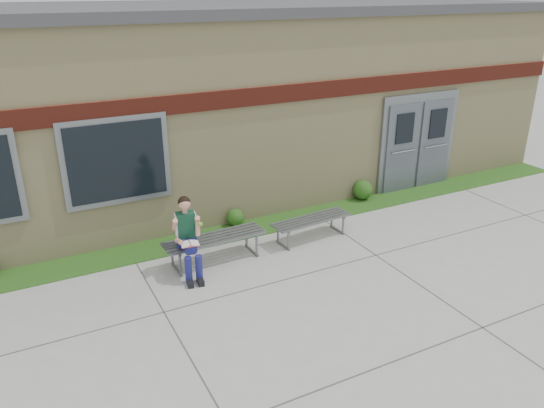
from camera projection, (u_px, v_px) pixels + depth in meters
ground at (347, 281)px, 8.90m from camera, size 80.00×80.00×0.00m
grass_strip at (275, 223)px, 11.03m from camera, size 16.00×0.80×0.02m
school_building at (212, 94)px, 13.01m from camera, size 16.20×6.22×4.20m
bench_left at (215, 243)px, 9.40m from camera, size 1.85×0.58×0.48m
bench_right at (311, 223)px, 10.26m from camera, size 1.66×0.58×0.42m
girl at (188, 235)px, 8.87m from camera, size 0.48×0.84×1.37m
shrub_mid at (235, 217)px, 10.83m from camera, size 0.36×0.36×0.36m
shrub_east at (363, 190)px, 12.16m from camera, size 0.45×0.45×0.45m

